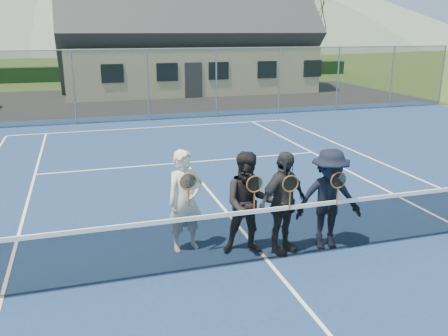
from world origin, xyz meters
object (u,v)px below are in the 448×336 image
Objects in this scene: tennis_net at (268,232)px; player_a at (185,201)px; player_b at (249,203)px; player_c at (283,203)px; player_d at (329,199)px; clubhouse at (186,26)px.

tennis_net is 6.49× the size of player_a.
player_c is (0.56, -0.15, 0.00)m from player_b.
tennis_net is 0.59m from player_c.
player_b reaches higher than tennis_net.
player_d is at bearing -8.66° from player_b.
player_b is 1.00× the size of player_c.
player_a is at bearing 159.45° from player_c.
player_d is at bearing -4.32° from player_c.
clubhouse is 8.67× the size of player_b.
player_c is at bearing -20.55° from player_a.
clubhouse is 8.67× the size of player_c.
player_a is at bearing -102.65° from clubhouse.
player_b is at bearing 116.08° from tennis_net.
player_d is (0.84, -0.06, -0.00)m from player_c.
player_a is at bearing 144.98° from tennis_net.
clubhouse reaches higher than player_c.
player_b is (-0.20, 0.40, 0.38)m from tennis_net.
player_c is at bearing -98.70° from clubhouse.
player_a and player_c have the same top height.
player_c is (-3.63, -23.74, -3.07)m from clubhouse.
clubhouse is (4.00, 24.00, 3.45)m from tennis_net.
tennis_net is 0.59m from player_b.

